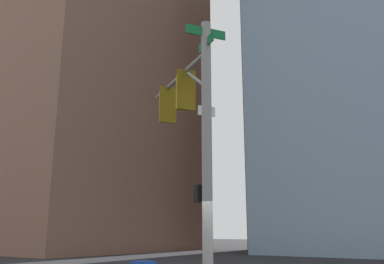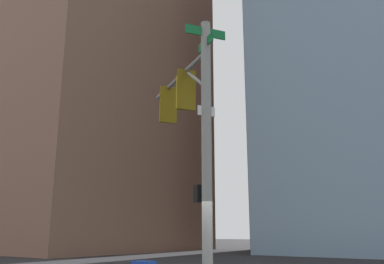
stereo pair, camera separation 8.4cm
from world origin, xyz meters
The scene contains 3 objects.
signal_pole_assembly centered at (0.24, 0.91, 4.56)m, with size 2.54×3.72×7.02m.
building_brick_nearside centered at (21.30, 30.46, 28.13)m, with size 21.91×18.96×56.26m, color #845B47.
building_brick_midblock centered at (44.05, 7.88, 17.03)m, with size 21.16×18.74×34.07m, color #4C3328.
Camera 2 is at (-8.22, -5.34, 1.80)m, focal length 38.57 mm.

